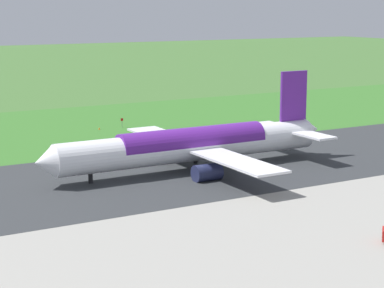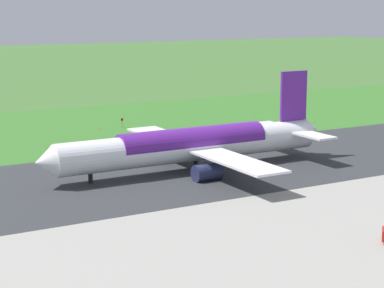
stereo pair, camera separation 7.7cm
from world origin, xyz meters
The scene contains 6 objects.
ground_plane centered at (0.00, 0.00, 0.00)m, with size 800.00×800.00×0.00m, color #3D662D.
runway_asphalt centered at (0.00, 0.00, 0.03)m, with size 600.00×37.47×0.06m, color #2D3033.
grass_verge_foreground centered at (0.00, -40.90, 0.02)m, with size 600.00×80.00×0.04m, color #346B27.
airliner_main centered at (-8.35, 0.00, 4.35)m, with size 53.95×44.00×15.88m.
no_stopping_sign centered at (-14.69, -44.03, 1.34)m, with size 0.60×0.10×2.23m.
traffic_cone_orange centered at (-9.31, -44.51, 0.28)m, with size 0.40×0.40×0.55m, color orange.
Camera 2 is at (48.44, 99.27, 27.09)m, focal length 64.98 mm.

